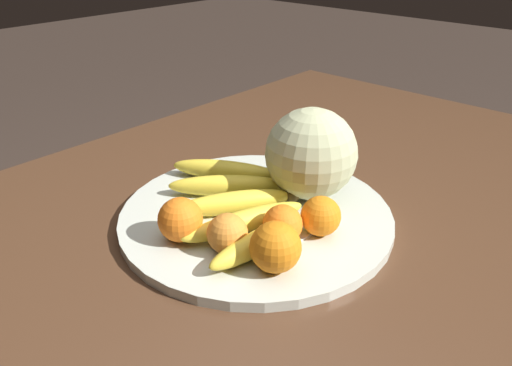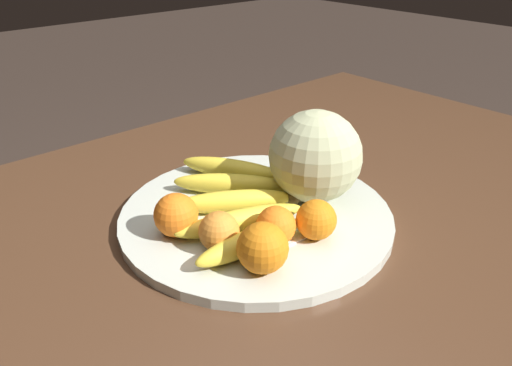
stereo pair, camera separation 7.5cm
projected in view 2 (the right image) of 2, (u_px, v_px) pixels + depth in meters
The scene contains 10 objects.
kitchen_table at pixel (306, 262), 0.83m from camera, with size 1.42×1.05×0.73m.
fruit_bowl at pixel (256, 215), 0.78m from camera, with size 0.42×0.42×0.02m.
melon at pixel (315, 156), 0.78m from camera, with size 0.15×0.15×0.15m.
banana_bunch at pixel (238, 199), 0.78m from camera, with size 0.27×0.31×0.04m.
orange_front_left at pixel (276, 226), 0.69m from camera, with size 0.06×0.06×0.06m.
orange_front_right at pixel (219, 231), 0.68m from camera, with size 0.06×0.06×0.06m.
orange_mid_center at pixel (176, 215), 0.71m from camera, with size 0.06×0.06×0.06m.
orange_back_left at pixel (316, 220), 0.70m from camera, with size 0.06×0.06×0.06m.
orange_back_right at pixel (263, 248), 0.63m from camera, with size 0.07×0.07×0.07m.
produce_tag at pixel (293, 238), 0.71m from camera, with size 0.08×0.03×0.00m.
Camera 2 is at (-0.51, -0.45, 1.14)m, focal length 35.00 mm.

